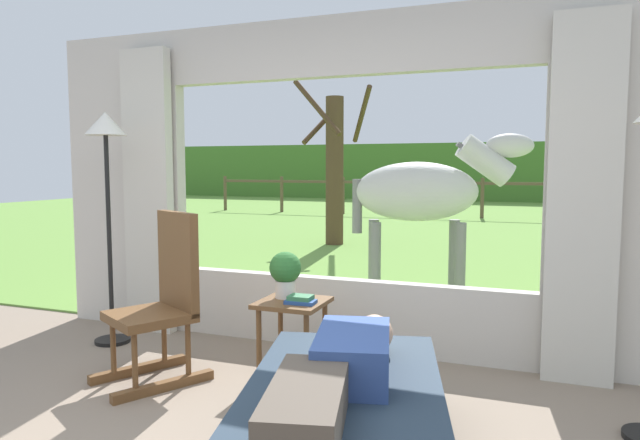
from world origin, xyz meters
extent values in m
cube|color=beige|center=(-2.02, 2.26, 1.27)|extent=(1.15, 0.12, 2.55)
cube|color=beige|center=(2.02, 2.26, 1.27)|extent=(1.15, 0.12, 2.55)
cube|color=beige|center=(0.00, 2.26, 0.28)|extent=(2.90, 0.12, 0.55)
cube|color=beige|center=(0.00, 2.26, 2.33)|extent=(2.90, 0.12, 0.45)
cube|color=beige|center=(-1.69, 2.12, 1.20)|extent=(0.44, 0.10, 2.40)
cube|color=beige|center=(1.69, 2.12, 1.20)|extent=(0.44, 0.10, 2.40)
cube|color=olive|center=(0.00, 13.16, 0.01)|extent=(36.00, 21.68, 0.02)
cube|color=#46762C|center=(0.00, 23.00, 1.20)|extent=(36.00, 2.00, 2.40)
cube|color=#233342|center=(0.62, 0.47, 0.33)|extent=(1.28, 1.87, 0.18)
cube|color=#334C8C|center=(0.62, 0.61, 0.53)|extent=(0.47, 0.66, 0.22)
cube|color=#4C4238|center=(0.62, 0.03, 0.51)|extent=(0.43, 0.73, 0.18)
sphere|color=tan|center=(0.62, 0.99, 0.53)|extent=(0.20, 0.20, 0.20)
cube|color=brown|center=(-0.94, 1.12, 0.44)|extent=(0.65, 0.65, 0.06)
cube|color=brown|center=(-0.84, 1.31, 0.78)|extent=(0.45, 0.28, 0.68)
cube|color=brown|center=(-1.12, 1.22, 0.03)|extent=(0.38, 0.62, 0.06)
cube|color=brown|center=(-0.77, 1.03, 0.03)|extent=(0.38, 0.62, 0.06)
cylinder|color=brown|center=(-1.19, 1.05, 0.24)|extent=(0.04, 0.04, 0.38)
cylinder|color=brown|center=(-0.87, 0.88, 0.24)|extent=(0.04, 0.04, 0.38)
cylinder|color=brown|center=(-1.01, 1.37, 0.24)|extent=(0.04, 0.04, 0.38)
cylinder|color=brown|center=(-0.70, 1.19, 0.24)|extent=(0.04, 0.04, 0.38)
cube|color=brown|center=(-0.11, 1.57, 0.51)|extent=(0.44, 0.44, 0.03)
cylinder|color=brown|center=(-0.28, 1.40, 0.24)|extent=(0.04, 0.04, 0.49)
cylinder|color=brown|center=(0.06, 1.40, 0.24)|extent=(0.04, 0.04, 0.49)
cylinder|color=brown|center=(-0.28, 1.74, 0.24)|extent=(0.04, 0.04, 0.49)
cylinder|color=brown|center=(0.06, 1.74, 0.24)|extent=(0.04, 0.04, 0.49)
cylinder|color=silver|center=(-0.19, 1.63, 0.58)|extent=(0.14, 0.14, 0.12)
sphere|color=#2D6B2D|center=(-0.19, 1.63, 0.73)|extent=(0.22, 0.22, 0.22)
cube|color=#23478C|center=(-0.02, 1.50, 0.53)|extent=(0.21, 0.13, 0.02)
cube|color=#337247|center=(-0.03, 1.51, 0.56)|extent=(0.16, 0.12, 0.03)
cylinder|color=black|center=(-1.77, 1.72, 0.01)|extent=(0.28, 0.28, 0.03)
cylinder|color=black|center=(-1.77, 1.72, 0.83)|extent=(0.04, 0.04, 1.67)
cone|color=white|center=(-1.77, 1.72, 1.76)|extent=(0.32, 0.32, 0.18)
ellipsoid|color=#B2B2AD|center=(0.27, 3.85, 1.17)|extent=(1.35, 0.93, 0.60)
cylinder|color=#B2B2AD|center=(0.91, 4.06, 1.48)|extent=(0.65, 0.44, 0.53)
ellipsoid|color=#B2B2AD|center=(1.14, 4.14, 1.63)|extent=(0.52, 0.34, 0.24)
cube|color=slate|center=(0.84, 4.04, 1.51)|extent=(0.43, 0.21, 0.32)
cylinder|color=slate|center=(-0.30, 3.66, 1.02)|extent=(0.13, 0.13, 0.55)
cylinder|color=slate|center=(0.61, 4.13, 0.45)|extent=(0.11, 0.11, 0.85)
cylinder|color=slate|center=(0.72, 3.83, 0.45)|extent=(0.11, 0.11, 0.85)
cylinder|color=slate|center=(-0.18, 3.86, 0.45)|extent=(0.11, 0.11, 0.85)
cylinder|color=slate|center=(-0.08, 3.56, 0.45)|extent=(0.11, 0.11, 0.85)
cylinder|color=#4C3823|center=(-2.01, 7.80, 1.34)|extent=(0.32, 0.32, 2.64)
cylinder|color=#47331E|center=(-2.18, 7.34, 2.44)|extent=(1.03, 0.44, 1.03)
cylinder|color=#47331E|center=(-2.36, 7.91, 2.15)|extent=(0.36, 0.88, 0.68)
cylinder|color=#47331E|center=(-1.58, 8.05, 2.34)|extent=(0.66, 1.07, 0.93)
cylinder|color=brown|center=(-8.00, 14.18, 0.57)|extent=(0.10, 0.10, 1.10)
cylinder|color=brown|center=(-6.00, 14.18, 0.57)|extent=(0.10, 0.10, 1.10)
cylinder|color=brown|center=(-4.00, 14.18, 0.57)|extent=(0.10, 0.10, 1.10)
cylinder|color=brown|center=(-2.00, 14.18, 0.57)|extent=(0.10, 0.10, 1.10)
cylinder|color=brown|center=(0.00, 14.18, 0.57)|extent=(0.10, 0.10, 1.10)
cylinder|color=brown|center=(2.00, 14.18, 0.57)|extent=(0.10, 0.10, 1.10)
cube|color=brown|center=(0.00, 14.18, 0.97)|extent=(16.00, 0.06, 0.08)
camera|label=1|loc=(1.42, -1.91, 1.42)|focal=32.11mm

